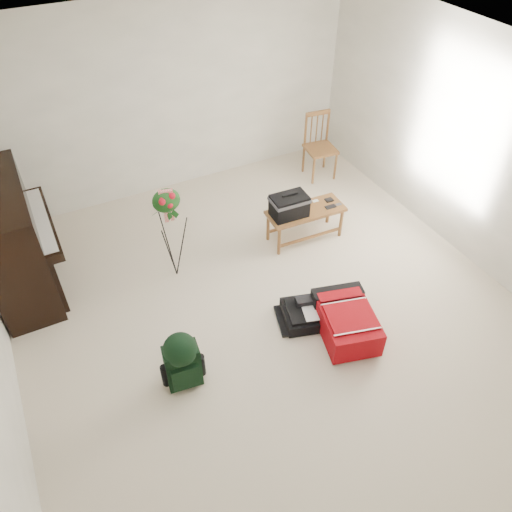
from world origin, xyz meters
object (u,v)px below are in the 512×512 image
dining_chair (319,147)px  red_suitcase (343,318)px  green_backpack (182,359)px  piano (14,242)px  flower_stand (171,235)px  black_duffel (310,313)px  bench (295,208)px

dining_chair → red_suitcase: bearing=-110.5°
dining_chair → green_backpack: size_ratio=1.47×
piano → flower_stand: piano is taller
red_suitcase → green_backpack: 1.66m
green_backpack → flower_stand: (0.44, 1.40, 0.24)m
black_duffel → green_backpack: 1.47m
bench → green_backpack: bench is taller
piano → green_backpack: (1.08, -2.01, -0.26)m
flower_stand → piano: bearing=171.5°
bench → green_backpack: 2.32m
red_suitcase → black_duffel: 0.35m
bench → red_suitcase: (-0.27, -1.43, -0.34)m
bench → black_duffel: bearing=-109.3°
green_backpack → dining_chair: bearing=46.4°
dining_chair → black_duffel: bearing=-116.8°
piano → black_duffel: size_ratio=2.26×
bench → black_duffel: bench is taller
dining_chair → green_backpack: bearing=-133.6°
dining_chair → green_backpack: (-3.00, -2.46, -0.10)m
piano → dining_chair: 4.10m
bench → piano: bearing=169.3°
bench → green_backpack: size_ratio=1.54×
flower_stand → black_duffel: bearing=-38.0°
piano → green_backpack: bearing=-61.9°
bench → flower_stand: (-1.48, 0.10, 0.07)m
black_duffel → flower_stand: 1.69m
piano → red_suitcase: bearing=-38.3°
bench → flower_stand: bearing=178.8°
red_suitcase → green_backpack: size_ratio=1.39×
red_suitcase → black_duffel: red_suitcase is taller
bench → green_backpack: bearing=-143.1°
piano → dining_chair: size_ratio=1.64×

